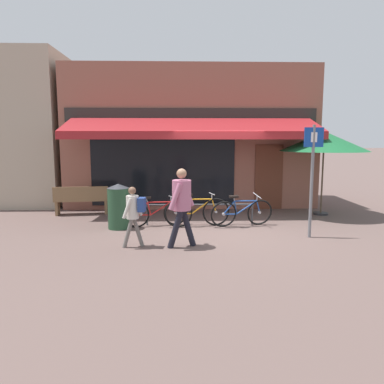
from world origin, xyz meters
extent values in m
plane|color=brown|center=(0.00, 0.00, 0.00)|extent=(160.00, 160.00, 0.00)
cube|color=#8E5647|center=(-0.70, 4.35, 2.32)|extent=(8.33, 3.00, 4.65)
cube|color=black|center=(-1.62, 2.83, 1.25)|extent=(4.58, 0.04, 2.20)
cube|color=#5B2D1E|center=(1.80, 2.83, 1.05)|extent=(0.90, 0.04, 2.10)
cube|color=#282623|center=(-0.70, 2.83, 3.01)|extent=(7.91, 0.06, 0.44)
cube|color=maroon|center=(-0.70, 2.03, 2.69)|extent=(7.50, 1.65, 0.50)
cube|color=maroon|center=(-0.70, 1.21, 2.36)|extent=(7.50, 0.03, 0.20)
cylinder|color=#47494F|center=(-0.55, 0.63, 0.55)|extent=(2.91, 0.04, 0.04)
cylinder|color=#47494F|center=(-1.95, 0.63, 0.28)|extent=(0.04, 0.04, 0.55)
cylinder|color=#47494F|center=(0.86, 0.63, 0.28)|extent=(0.04, 0.04, 0.55)
torus|color=black|center=(-1.20, 0.65, 0.32)|extent=(0.65, 0.24, 0.65)
cylinder|color=#9E9EA3|center=(-1.20, 0.65, 0.32)|extent=(0.08, 0.08, 0.07)
torus|color=black|center=(-2.19, 0.41, 0.32)|extent=(0.65, 0.24, 0.65)
cylinder|color=#9E9EA3|center=(-2.19, 0.41, 0.32)|extent=(0.08, 0.08, 0.07)
cylinder|color=#B21E1E|center=(-1.58, 0.57, 0.47)|extent=(0.56, 0.19, 0.35)
cylinder|color=#B21E1E|center=(-1.62, 0.57, 0.63)|extent=(0.62, 0.18, 0.05)
cylinder|color=#B21E1E|center=(-1.89, 0.50, 0.47)|extent=(0.12, 0.04, 0.34)
cylinder|color=#B21E1E|center=(-2.02, 0.45, 0.32)|extent=(0.36, 0.11, 0.05)
cylinder|color=#B21E1E|center=(-2.06, 0.46, 0.48)|extent=(0.30, 0.13, 0.34)
cylinder|color=#B21E1E|center=(-1.26, 0.64, 0.47)|extent=(0.15, 0.04, 0.31)
cylinder|color=#9E9EA3|center=(-1.94, 0.50, 0.69)|extent=(0.05, 0.02, 0.11)
cube|color=black|center=(-1.96, 0.50, 0.76)|extent=(0.26, 0.16, 0.06)
cylinder|color=#9E9EA3|center=(-1.31, 0.65, 0.70)|extent=(0.03, 0.04, 0.14)
cylinder|color=#9E9EA3|center=(-1.32, 0.65, 0.76)|extent=(0.14, 0.51, 0.06)
torus|color=black|center=(-0.13, 0.55, 0.37)|extent=(0.73, 0.20, 0.73)
cylinder|color=#9E9EA3|center=(-0.13, 0.55, 0.37)|extent=(0.08, 0.07, 0.07)
torus|color=black|center=(-1.12, 0.37, 0.37)|extent=(0.73, 0.20, 0.73)
cylinder|color=#9E9EA3|center=(-1.12, 0.37, 0.37)|extent=(0.08, 0.07, 0.07)
cylinder|color=orange|center=(-0.50, 0.49, 0.53)|extent=(0.56, 0.15, 0.39)
cylinder|color=orange|center=(-0.54, 0.49, 0.72)|extent=(0.62, 0.15, 0.05)
cylinder|color=orange|center=(-0.81, 0.43, 0.54)|extent=(0.11, 0.03, 0.39)
cylinder|color=orange|center=(-0.94, 0.40, 0.36)|extent=(0.35, 0.10, 0.05)
cylinder|color=orange|center=(-0.98, 0.40, 0.55)|extent=(0.30, 0.10, 0.38)
cylinder|color=orange|center=(-0.18, 0.55, 0.54)|extent=(0.15, 0.04, 0.35)
cylinder|color=#9E9EA3|center=(-0.86, 0.43, 0.78)|extent=(0.05, 0.03, 0.11)
cube|color=black|center=(-0.88, 0.43, 0.85)|extent=(0.25, 0.14, 0.05)
cylinder|color=#9E9EA3|center=(-0.24, 0.54, 0.78)|extent=(0.03, 0.04, 0.14)
cylinder|color=#9E9EA3|center=(-0.24, 0.55, 0.85)|extent=(0.12, 0.52, 0.04)
torus|color=black|center=(1.03, 0.53, 0.35)|extent=(0.72, 0.29, 0.70)
cylinder|color=#9E9EA3|center=(1.03, 0.53, 0.35)|extent=(0.08, 0.08, 0.08)
torus|color=black|center=(0.05, 0.32, 0.35)|extent=(0.72, 0.29, 0.70)
cylinder|color=#9E9EA3|center=(0.05, 0.32, 0.35)|extent=(0.08, 0.08, 0.08)
cylinder|color=#1E4793|center=(0.66, 0.43, 0.50)|extent=(0.56, 0.09, 0.37)
cylinder|color=#1E4793|center=(0.63, 0.39, 0.68)|extent=(0.61, 0.16, 0.05)
cylinder|color=#1E4793|center=(0.36, 0.36, 0.51)|extent=(0.11, 0.12, 0.37)
cylinder|color=#1E4793|center=(0.22, 0.36, 0.34)|extent=(0.35, 0.11, 0.05)
cylinder|color=#1E4793|center=(0.19, 0.33, 0.52)|extent=(0.31, 0.04, 0.36)
cylinder|color=#1E4793|center=(0.98, 0.49, 0.51)|extent=(0.14, 0.12, 0.34)
cylinder|color=#9E9EA3|center=(0.32, 0.32, 0.74)|extent=(0.06, 0.05, 0.11)
cube|color=black|center=(0.31, 0.31, 0.81)|extent=(0.26, 0.15, 0.06)
cylinder|color=#9E9EA3|center=(0.94, 0.45, 0.74)|extent=(0.04, 0.05, 0.14)
cylinder|color=#9E9EA3|center=(0.94, 0.44, 0.81)|extent=(0.13, 0.51, 0.10)
cylinder|color=black|center=(-1.18, -1.49, 0.40)|extent=(0.37, 0.18, 0.83)
cylinder|color=black|center=(-0.91, -1.31, 0.40)|extent=(0.37, 0.18, 0.83)
cylinder|color=#B26684|center=(-1.04, -1.40, 1.12)|extent=(0.46, 0.46, 0.63)
sphere|color=#A87A5B|center=(-1.04, -1.40, 1.57)|extent=(0.21, 0.21, 0.21)
cylinder|color=#B26684|center=(-0.91, -1.19, 1.11)|extent=(0.31, 0.15, 0.57)
cylinder|color=#B26684|center=(-1.17, -1.61, 1.11)|extent=(0.31, 0.15, 0.57)
cylinder|color=slate|center=(-2.18, -1.43, 0.31)|extent=(0.27, 0.12, 0.64)
cylinder|color=slate|center=(-1.98, -1.31, 0.31)|extent=(0.27, 0.12, 0.64)
cylinder|color=beige|center=(-2.08, -1.37, 0.86)|extent=(0.30, 0.30, 0.49)
sphere|color=brown|center=(-2.08, -1.37, 1.21)|extent=(0.16, 0.16, 0.16)
cylinder|color=beige|center=(-1.99, -1.23, 0.86)|extent=(0.22, 0.09, 0.43)
cylinder|color=beige|center=(-2.17, -1.51, 0.86)|extent=(0.22, 0.09, 0.43)
cube|color=navy|center=(-1.88, -1.40, 0.92)|extent=(0.17, 0.24, 0.29)
cylinder|color=#23472D|center=(-2.65, 0.31, 0.52)|extent=(0.55, 0.55, 1.04)
cone|color=#33353A|center=(-2.65, 0.31, 1.10)|extent=(0.56, 0.56, 0.11)
cylinder|color=slate|center=(1.94, -0.73, 1.30)|extent=(0.07, 0.07, 2.60)
cube|color=#14429E|center=(1.94, -0.74, 2.32)|extent=(0.44, 0.02, 0.44)
cube|color=white|center=(1.94, -0.75, 2.32)|extent=(0.14, 0.01, 0.22)
cylinder|color=#4C3D2D|center=(3.20, 1.88, 1.22)|extent=(0.05, 0.05, 2.45)
cone|color=#196033|center=(3.20, 1.88, 2.21)|extent=(2.59, 2.59, 0.58)
cylinder|color=#262628|center=(3.20, 1.88, 0.03)|extent=(0.44, 0.44, 0.06)
cube|color=brown|center=(-4.06, 2.15, 0.45)|extent=(1.64, 0.63, 0.06)
cube|color=brown|center=(-4.04, 1.96, 0.67)|extent=(1.59, 0.24, 0.40)
cube|color=brown|center=(-4.77, 2.07, 0.23)|extent=(0.12, 0.36, 0.45)
cube|color=brown|center=(-3.34, 2.24, 0.23)|extent=(0.12, 0.36, 0.45)
camera|label=1|loc=(-1.08, -9.14, 2.29)|focal=35.00mm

